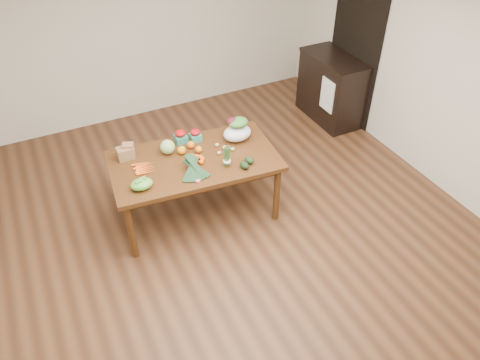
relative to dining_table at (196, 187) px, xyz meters
name	(u,v)px	position (x,y,z in m)	size (l,w,h in m)	color
floor	(245,236)	(0.31, -0.58, -0.38)	(6.00, 6.00, 0.00)	brown
room_walls	(245,130)	(0.31, -0.58, 0.97)	(5.02, 6.02, 2.70)	silver
dining_table	(196,187)	(0.00, 0.00, 0.00)	(1.73, 0.96, 0.75)	#492511
doorway_dark	(355,48)	(2.79, 1.02, 0.68)	(0.02, 1.00, 2.10)	black
cabinet	(331,88)	(2.53, 1.08, 0.10)	(0.52, 1.02, 0.94)	black
dish_towel	(327,95)	(2.27, 0.82, 0.18)	(0.02, 0.28, 0.45)	white
paper_bag	(125,152)	(-0.63, 0.32, 0.45)	(0.22, 0.19, 0.16)	olive
cabbage	(168,147)	(-0.20, 0.22, 0.45)	(0.16, 0.16, 0.16)	#A5C06F
strawberry_basket_a	(181,137)	(-0.01, 0.36, 0.43)	(0.13, 0.13, 0.11)	#B6130C
strawberry_basket_b	(195,136)	(0.15, 0.32, 0.43)	(0.12, 0.12, 0.11)	red
orange_a	(182,150)	(-0.08, 0.14, 0.42)	(0.09, 0.09, 0.09)	orange
orange_b	(191,145)	(0.05, 0.20, 0.42)	(0.08, 0.08, 0.08)	orange
orange_c	(199,149)	(0.09, 0.09, 0.41)	(0.07, 0.07, 0.07)	orange
mandarin_cluster	(197,158)	(0.02, -0.05, 0.42)	(0.18, 0.18, 0.08)	orange
carrots	(144,168)	(-0.51, 0.06, 0.39)	(0.22, 0.22, 0.03)	orange
snap_pea_bag	(142,184)	(-0.62, -0.22, 0.42)	(0.22, 0.16, 0.10)	#4FA237
kale_bunch	(195,169)	(-0.09, -0.27, 0.45)	(0.32, 0.40, 0.16)	#16321D
asparagus_bundle	(227,156)	(0.26, -0.27, 0.50)	(0.08, 0.08, 0.25)	#447B38
potato_a	(219,153)	(0.27, -0.04, 0.39)	(0.05, 0.04, 0.04)	tan
potato_b	(226,153)	(0.33, -0.09, 0.40)	(0.05, 0.04, 0.04)	#CEC177
potato_c	(225,147)	(0.36, 0.02, 0.40)	(0.05, 0.05, 0.04)	tan
potato_d	(217,145)	(0.31, 0.10, 0.39)	(0.05, 0.04, 0.04)	tan
potato_e	(233,149)	(0.43, -0.04, 0.39)	(0.05, 0.04, 0.04)	tan
avocado_a	(244,165)	(0.40, -0.38, 0.41)	(0.08, 0.11, 0.08)	black
avocado_b	(249,160)	(0.48, -0.32, 0.41)	(0.07, 0.11, 0.07)	black
salad_bag	(237,130)	(0.56, 0.12, 0.50)	(0.31, 0.24, 0.24)	white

